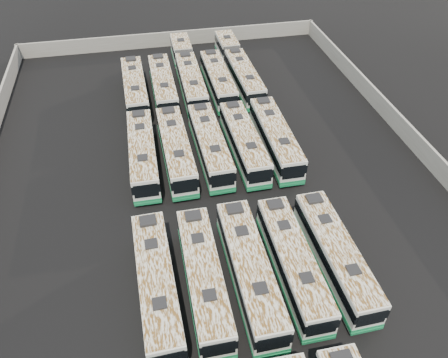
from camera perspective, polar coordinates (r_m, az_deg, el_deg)
ground at (r=40.68m, az=-0.80°, el=-3.53°), size 140.00×140.00×0.00m
perimeter_wall at (r=39.92m, az=-0.81°, el=-2.40°), size 45.20×73.20×2.20m
bus_midfront_far_left at (r=33.16m, az=-8.74°, el=-13.43°), size 2.87×12.21×3.43m
bus_midfront_left at (r=33.24m, az=-2.66°, el=-12.70°), size 2.59×11.96×3.37m
bus_midfront_center at (r=33.55m, az=3.37°, el=-11.85°), size 2.65×12.38×3.49m
bus_midfront_right at (r=34.49m, az=8.97°, el=-10.68°), size 2.54×11.85×3.34m
bus_midfront_far_right at (r=35.59m, az=14.33°, el=-9.60°), size 2.70×11.89×3.34m
bus_midback_far_left at (r=44.64m, az=-10.56°, el=3.30°), size 2.70×12.18×3.43m
bus_midback_left at (r=44.63m, az=-6.29°, el=3.83°), size 2.83×12.31×3.46m
bus_midback_center at (r=45.05m, az=-1.84°, el=4.46°), size 2.80×12.19×3.42m
bus_midback_right at (r=45.48m, az=2.63°, el=4.82°), size 2.74×12.11×3.40m
bus_midback_far_right at (r=46.32m, az=6.73°, el=5.33°), size 2.70×12.27×3.45m
bus_back_far_left at (r=56.04m, az=-11.54°, el=11.52°), size 2.81×12.23×3.43m
bus_back_left at (r=56.12m, az=-7.96°, el=12.00°), size 2.62×12.19×3.43m
bus_back_center at (r=59.16m, az=-4.76°, el=13.83°), size 2.72×18.88×3.42m
bus_back_right at (r=56.83m, az=-0.75°, el=12.77°), size 2.62×12.10×3.41m
bus_back_far_right at (r=60.21m, az=1.85°, el=14.42°), size 2.79×18.54×3.36m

